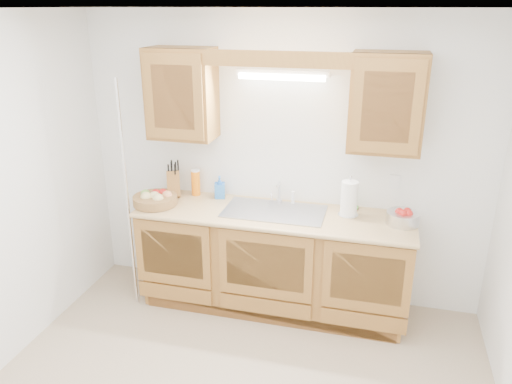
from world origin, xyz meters
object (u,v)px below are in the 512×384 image
(fruit_basket, at_px, (155,199))
(paper_towel, at_px, (349,199))
(knife_block, at_px, (173,183))
(apple_bowl, at_px, (403,217))

(fruit_basket, distance_m, paper_towel, 1.64)
(fruit_basket, relative_size, paper_towel, 1.41)
(knife_block, relative_size, apple_bowl, 1.03)
(apple_bowl, bearing_deg, knife_block, 176.27)
(fruit_basket, xyz_separation_m, apple_bowl, (2.06, 0.11, 0.00))
(paper_towel, distance_m, apple_bowl, 0.44)
(paper_towel, bearing_deg, knife_block, 177.61)
(apple_bowl, bearing_deg, paper_towel, 171.46)
(fruit_basket, distance_m, knife_block, 0.26)
(paper_towel, height_order, apple_bowl, paper_towel)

